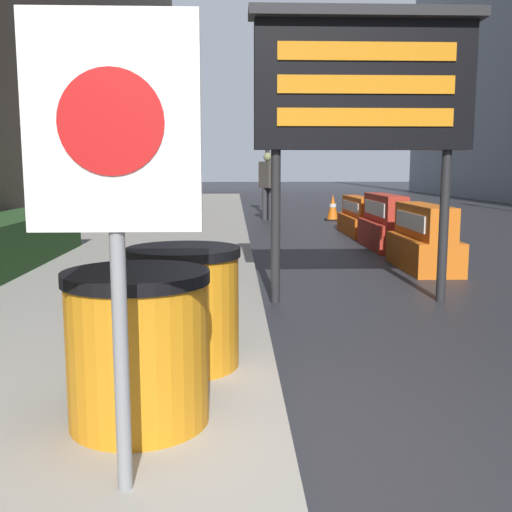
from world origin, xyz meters
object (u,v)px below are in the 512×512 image
Objects in this scene: traffic_cone_mid at (398,217)px; traffic_light_near_curb at (268,99)px; barrel_drum_middle at (184,307)px; jersey_barrier_orange_near at (424,241)px; barrel_drum_foreground at (138,347)px; jersey_barrier_red_striped at (384,225)px; traffic_cone_near at (443,230)px; message_board at (364,85)px; jersey_barrier_orange_far at (358,218)px; warning_sign at (113,161)px; pedestrian_worker at (268,180)px; traffic_cone_far at (333,208)px.

traffic_cone_mid is 0.14× the size of traffic_light_near_curb.
jersey_barrier_orange_near is (2.97, 4.42, -0.12)m from barrel_drum_middle.
barrel_drum_foreground is 0.89m from barrel_drum_middle.
jersey_barrier_red_striped is 1.14m from traffic_cone_near.
jersey_barrier_red_striped is at bearing 72.60° from message_board.
traffic_cone_mid is at bearing 78.45° from jersey_barrier_orange_near.
message_board reaches higher than traffic_cone_mid.
traffic_cone_mid is at bearing 37.50° from jersey_barrier_orange_far.
warning_sign is at bearing -114.19° from message_board.
message_board is (1.80, 3.26, 1.72)m from barrel_drum_foreground.
message_board is 1.46× the size of jersey_barrier_orange_far.
message_board is 10.56m from traffic_light_near_curb.
warning_sign reaches higher than barrel_drum_foreground.
warning_sign reaches higher than traffic_cone_near.
pedestrian_worker reaches higher than jersey_barrier_orange_far.
barrel_drum_foreground is at bearing -112.65° from jersey_barrier_red_striped.
barrel_drum_middle is at bearing 143.06° from pedestrian_worker.
warning_sign is 0.91× the size of jersey_barrier_orange_far.
traffic_cone_mid is (4.16, 11.20, -1.13)m from warning_sign.
barrel_drum_middle is 1.79m from warning_sign.
traffic_cone_far is (-1.05, 2.61, 0.04)m from traffic_cone_mid.
traffic_cone_mid is (2.40, 7.28, -1.93)m from message_board.
jersey_barrier_orange_near reaches higher than traffic_cone_mid.
message_board is 4.87× the size of traffic_cone_near.
message_board is (1.76, 3.92, 0.80)m from warning_sign.
traffic_cone_far is 1.90m from pedestrian_worker.
jersey_barrier_orange_far is 2.31m from traffic_cone_near.
warning_sign is 10.88m from jersey_barrier_orange_far.
traffic_cone_near is 2.84m from traffic_cone_mid.
traffic_cone_mid is at bearing 70.54° from jersey_barrier_red_striped.
traffic_cone_near is 0.13× the size of traffic_light_near_curb.
message_board is at bearing 65.81° from warning_sign.
message_board reaches higher than jersey_barrier_red_striped.
traffic_light_near_curb is (1.42, 13.76, 2.74)m from barrel_drum_foreground.
barrel_drum_foreground is 0.17× the size of traffic_light_near_curb.
barrel_drum_middle reaches higher than traffic_cone_far.
barrel_drum_middle is at bearing -112.70° from traffic_cone_mid.
warning_sign is at bearing -102.69° from traffic_cone_far.
barrel_drum_middle is 0.42× the size of warning_sign.
traffic_cone_far is at bearing 111.94° from traffic_cone_mid.
traffic_cone_far is (-1.10, 5.46, 0.05)m from traffic_cone_near.
pedestrian_worker is (-1.75, 0.17, 0.73)m from traffic_cone_far.
jersey_barrier_orange_far is 4.07m from pedestrian_worker.
traffic_cone_far is at bearing 76.31° from barrel_drum_middle.
traffic_light_near_curb is at bearing 105.30° from jersey_barrier_red_striped.
jersey_barrier_orange_far is (3.13, 9.72, -0.17)m from barrel_drum_foreground.
barrel_drum_foreground reaches higher than jersey_barrier_orange_far.
pedestrian_worker is (1.24, 12.45, 0.56)m from barrel_drum_middle.
traffic_cone_mid is (-0.05, 2.84, 0.01)m from traffic_cone_near.
barrel_drum_foreground is 0.26× the size of message_board.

